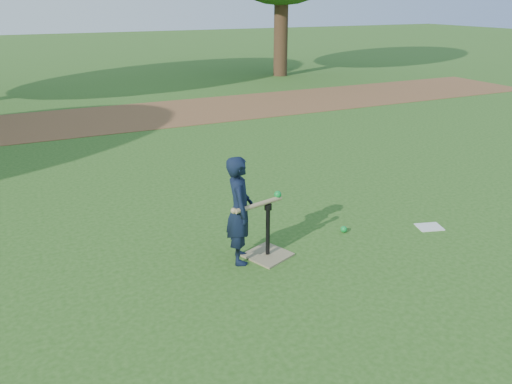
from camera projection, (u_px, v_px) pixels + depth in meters
name	position (u px, v px, depth m)	size (l,w,h in m)	color
ground	(268.00, 252.00, 5.59)	(80.00, 80.00, 0.00)	#285116
dirt_strip	(128.00, 117.00, 11.90)	(24.00, 3.00, 0.01)	brown
child	(240.00, 210.00, 5.21)	(0.43, 0.28, 1.17)	black
wiffle_ball_ground	(344.00, 229.00, 6.04)	(0.08, 0.08, 0.08)	#0D9031
clipboard	(429.00, 227.00, 6.18)	(0.30, 0.23, 0.01)	silver
batting_tee	(268.00, 247.00, 5.46)	(0.56, 0.56, 0.61)	#877A55
swing_action	(260.00, 203.00, 5.22)	(0.63, 0.20, 0.12)	tan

